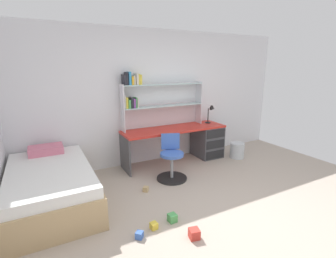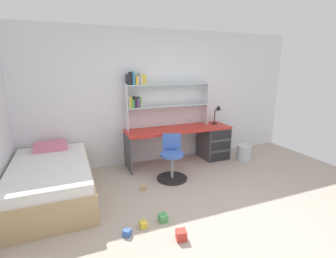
% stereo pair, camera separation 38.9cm
% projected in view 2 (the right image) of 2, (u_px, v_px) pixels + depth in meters
% --- Properties ---
extents(ground_plane, '(6.12, 5.80, 0.02)m').
position_uv_depth(ground_plane, '(225.00, 224.00, 3.08)').
color(ground_plane, '#B2A393').
extents(room_shell, '(6.12, 5.80, 2.58)m').
position_uv_depth(room_shell, '(100.00, 111.00, 3.42)').
color(room_shell, silver).
rests_on(room_shell, ground_plane).
extents(desk, '(2.10, 0.60, 0.71)m').
position_uv_depth(desk, '(204.00, 140.00, 5.16)').
color(desk, red).
rests_on(desk, ground_plane).
extents(bookshelf_hutch, '(1.69, 0.22, 1.09)m').
position_uv_depth(bookshelf_hutch, '(155.00, 95.00, 4.73)').
color(bookshelf_hutch, silver).
rests_on(bookshelf_hutch, desk).
extents(desk_lamp, '(0.20, 0.17, 0.38)m').
position_uv_depth(desk_lamp, '(218.00, 112.00, 5.18)').
color(desk_lamp, black).
rests_on(desk_lamp, desk).
extents(swivel_chair, '(0.52, 0.52, 0.77)m').
position_uv_depth(swivel_chair, '(172.00, 162.00, 4.25)').
color(swivel_chair, black).
rests_on(swivel_chair, ground_plane).
extents(bed_platform, '(1.10, 1.84, 0.67)m').
position_uv_depth(bed_platform, '(51.00, 181.00, 3.60)').
color(bed_platform, tan).
rests_on(bed_platform, ground_plane).
extents(waste_bin, '(0.30, 0.30, 0.32)m').
position_uv_depth(waste_bin, '(244.00, 153.00, 5.13)').
color(waste_bin, silver).
rests_on(waste_bin, ground_plane).
extents(toy_block_yellow_0, '(0.09, 0.09, 0.08)m').
position_uv_depth(toy_block_yellow_0, '(143.00, 225.00, 3.00)').
color(toy_block_yellow_0, gold).
rests_on(toy_block_yellow_0, ground_plane).
extents(toy_block_natural_1, '(0.11, 0.11, 0.08)m').
position_uv_depth(toy_block_natural_1, '(144.00, 188.00, 3.90)').
color(toy_block_natural_1, tan).
rests_on(toy_block_natural_1, ground_plane).
extents(toy_block_red_2, '(0.13, 0.13, 0.11)m').
position_uv_depth(toy_block_red_2, '(181.00, 235.00, 2.79)').
color(toy_block_red_2, red).
rests_on(toy_block_red_2, ground_plane).
extents(toy_block_blue_3, '(0.11, 0.11, 0.08)m').
position_uv_depth(toy_block_blue_3, '(127.00, 233.00, 2.85)').
color(toy_block_blue_3, '#3860B7').
rests_on(toy_block_blue_3, ground_plane).
extents(toy_block_green_4, '(0.10, 0.10, 0.10)m').
position_uv_depth(toy_block_green_4, '(163.00, 218.00, 3.11)').
color(toy_block_green_4, '#479E51').
rests_on(toy_block_green_4, ground_plane).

